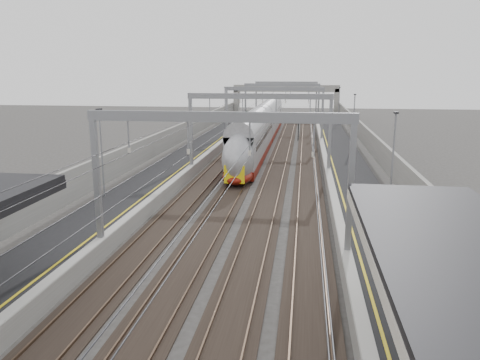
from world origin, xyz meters
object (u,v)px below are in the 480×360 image
(overbridge, at_px, (286,93))
(bench, at_px, (448,360))
(train, at_px, (261,131))
(signal_green, at_px, (246,117))

(overbridge, distance_m, bench, 88.13)
(train, bearing_deg, bench, -78.41)
(bench, bearing_deg, overbridge, 95.36)
(overbridge, xyz_separation_m, signal_green, (-5.20, -25.44, -2.89))
(overbridge, height_order, signal_green, overbridge)
(overbridge, height_order, bench, overbridge)
(overbridge, bearing_deg, train, -92.13)
(overbridge, relative_size, signal_green, 6.33)
(signal_green, bearing_deg, train, -75.99)
(train, relative_size, bench, 24.52)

